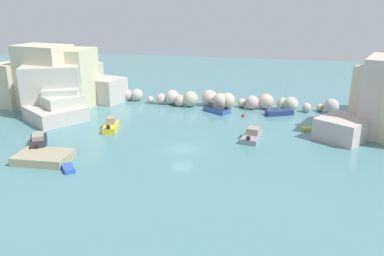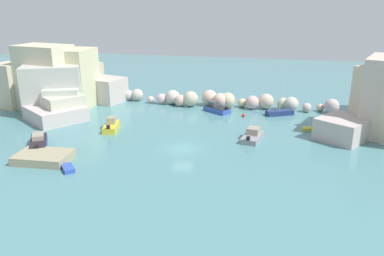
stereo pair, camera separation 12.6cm
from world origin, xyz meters
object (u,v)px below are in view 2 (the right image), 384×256
(stone_dock, at_px, (43,157))
(moored_boat_5, at_px, (38,143))
(moored_boat_4, at_px, (312,129))
(channel_buoy, at_px, (243,115))
(moored_boat_6, at_px, (217,109))
(moored_boat_0, at_px, (280,112))
(moored_boat_1, at_px, (111,126))
(moored_boat_2, at_px, (253,136))
(moored_boat_3, at_px, (68,168))

(stone_dock, bearing_deg, moored_boat_5, 130.00)
(stone_dock, bearing_deg, moored_boat_4, 31.10)
(channel_buoy, distance_m, moored_boat_6, 4.96)
(stone_dock, distance_m, moored_boat_5, 4.91)
(moored_boat_0, relative_size, moored_boat_1, 1.33)
(moored_boat_5, bearing_deg, stone_dock, -171.31)
(moored_boat_4, bearing_deg, moored_boat_0, 110.00)
(moored_boat_2, bearing_deg, moored_boat_4, -43.77)
(stone_dock, relative_size, moored_boat_6, 1.27)
(moored_boat_1, bearing_deg, stone_dock, 152.88)
(moored_boat_0, bearing_deg, moored_boat_5, -170.50)
(channel_buoy, distance_m, moored_boat_4, 11.19)
(moored_boat_1, xyz_separation_m, moored_boat_3, (1.18, -13.96, -0.38))
(moored_boat_1, bearing_deg, moored_boat_0, -74.64)
(moored_boat_0, bearing_deg, moored_boat_4, -81.64)
(moored_boat_2, height_order, moored_boat_3, moored_boat_2)
(channel_buoy, relative_size, moored_boat_0, 0.08)
(moored_boat_1, relative_size, moored_boat_3, 1.93)
(channel_buoy, distance_m, moored_boat_0, 6.04)
(moored_boat_2, distance_m, moored_boat_3, 23.74)
(stone_dock, relative_size, channel_buoy, 11.69)
(stone_dock, distance_m, moored_boat_3, 4.40)
(moored_boat_2, bearing_deg, moored_boat_5, 119.03)
(moored_boat_0, bearing_deg, moored_boat_2, -131.46)
(moored_boat_6, bearing_deg, moored_boat_3, 99.06)
(moored_boat_6, bearing_deg, moored_boat_0, -143.60)
(moored_boat_3, height_order, moored_boat_5, moored_boat_5)
(moored_boat_1, relative_size, moored_boat_5, 0.76)
(moored_boat_1, bearing_deg, moored_boat_4, -91.14)
(moored_boat_5, relative_size, moored_boat_6, 1.27)
(moored_boat_0, relative_size, moored_boat_3, 2.57)
(moored_boat_5, bearing_deg, moored_boat_1, -66.62)
(moored_boat_2, xyz_separation_m, moored_boat_3, (-18.84, -14.44, -0.31))
(moored_boat_0, bearing_deg, moored_boat_6, 156.23)
(moored_boat_3, distance_m, moored_boat_6, 29.04)
(moored_boat_1, distance_m, moored_boat_3, 14.01)
(moored_boat_4, relative_size, moored_boat_6, 0.62)
(stone_dock, height_order, channel_buoy, stone_dock)
(moored_boat_1, bearing_deg, moored_boat_5, 130.76)
(channel_buoy, height_order, moored_boat_0, moored_boat_0)
(stone_dock, relative_size, moored_boat_4, 2.05)
(channel_buoy, height_order, moored_boat_6, moored_boat_6)
(moored_boat_1, height_order, moored_boat_3, moored_boat_1)
(moored_boat_3, bearing_deg, channel_buoy, -75.36)
(moored_boat_6, bearing_deg, stone_dock, 90.50)
(channel_buoy, relative_size, moored_boat_3, 0.22)
(moored_boat_3, distance_m, moored_boat_4, 33.67)
(moored_boat_5, bearing_deg, moored_boat_3, -158.28)
(stone_dock, bearing_deg, moored_boat_0, 44.08)
(stone_dock, xyz_separation_m, moored_boat_3, (4.06, -1.67, -0.25))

